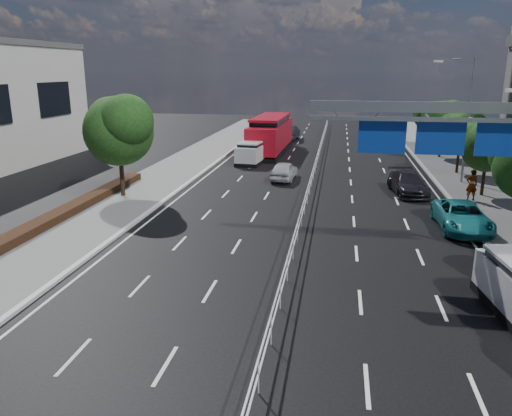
# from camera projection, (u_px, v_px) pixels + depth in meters

# --- Properties ---
(ground) EXTENTS (160.00, 160.00, 0.00)m
(ground) POSITION_uv_depth(u_px,v_px,m) (263.00, 375.00, 13.70)
(ground) COLOR black
(ground) RESTS_ON ground
(median_fence) EXTENTS (0.05, 85.00, 1.02)m
(median_fence) POSITION_uv_depth(u_px,v_px,m) (311.00, 181.00, 34.94)
(median_fence) COLOR silver
(median_fence) RESTS_ON ground
(overhead_gantry) EXTENTS (10.24, 0.38, 7.45)m
(overhead_gantry) POSITION_uv_depth(u_px,v_px,m) (460.00, 132.00, 20.68)
(overhead_gantry) COLOR gray
(overhead_gantry) RESTS_ON ground
(streetlight_far) EXTENTS (2.78, 2.40, 9.00)m
(streetlight_far) POSITION_uv_depth(u_px,v_px,m) (465.00, 112.00, 35.35)
(streetlight_far) COLOR gray
(streetlight_far) RESTS_ON ground
(near_tree_back) EXTENTS (4.84, 4.51, 6.69)m
(near_tree_back) POSITION_uv_depth(u_px,v_px,m) (119.00, 127.00, 31.42)
(near_tree_back) COLOR black
(near_tree_back) RESTS_ON ground
(far_tree_e) EXTENTS (3.63, 3.38, 5.13)m
(far_tree_e) POSITION_uv_depth(u_px,v_px,m) (489.00, 143.00, 31.85)
(far_tree_e) COLOR black
(far_tree_e) RESTS_ON ground
(far_tree_f) EXTENTS (3.52, 3.28, 5.02)m
(far_tree_f) POSITION_uv_depth(u_px,v_px,m) (462.00, 130.00, 39.00)
(far_tree_f) COLOR black
(far_tree_f) RESTS_ON ground
(far_tree_g) EXTENTS (3.96, 3.69, 5.45)m
(far_tree_g) POSITION_uv_depth(u_px,v_px,m) (443.00, 118.00, 46.05)
(far_tree_g) COLOR black
(far_tree_g) RESTS_ON ground
(far_tree_h) EXTENTS (3.41, 3.18, 4.91)m
(far_tree_h) POSITION_uv_depth(u_px,v_px,m) (429.00, 115.00, 53.27)
(far_tree_h) COLOR black
(far_tree_h) RESTS_ON ground
(white_minivan) EXTENTS (2.41, 4.73, 1.98)m
(white_minivan) POSITION_uv_depth(u_px,v_px,m) (252.00, 152.00, 44.36)
(white_minivan) COLOR black
(white_minivan) RESTS_ON ground
(red_bus) EXTENTS (3.24, 12.30, 3.65)m
(red_bus) POSITION_uv_depth(u_px,v_px,m) (271.00, 134.00, 49.83)
(red_bus) COLOR black
(red_bus) RESTS_ON ground
(near_car_silver) EXTENTS (1.96, 4.20, 1.39)m
(near_car_silver) POSITION_uv_depth(u_px,v_px,m) (284.00, 171.00, 37.80)
(near_car_silver) COLOR silver
(near_car_silver) RESTS_ON ground
(near_car_dark) EXTENTS (2.25, 5.29, 1.70)m
(near_car_dark) POSITION_uv_depth(u_px,v_px,m) (289.00, 133.00, 59.05)
(near_car_dark) COLOR black
(near_car_dark) RESTS_ON ground
(parked_car_teal) EXTENTS (2.47, 5.17, 1.42)m
(parked_car_teal) POSITION_uv_depth(u_px,v_px,m) (462.00, 216.00, 25.99)
(parked_car_teal) COLOR teal
(parked_car_teal) RESTS_ON ground
(parked_car_dark) EXTENTS (2.63, 5.13, 1.42)m
(parked_car_dark) POSITION_uv_depth(u_px,v_px,m) (408.00, 183.00, 33.49)
(parked_car_dark) COLOR black
(parked_car_dark) RESTS_ON ground
(pedestrian_a) EXTENTS (0.79, 0.58, 1.97)m
(pedestrian_a) POSITION_uv_depth(u_px,v_px,m) (472.00, 185.00, 31.18)
(pedestrian_a) COLOR gray
(pedestrian_a) RESTS_ON sidewalk_far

